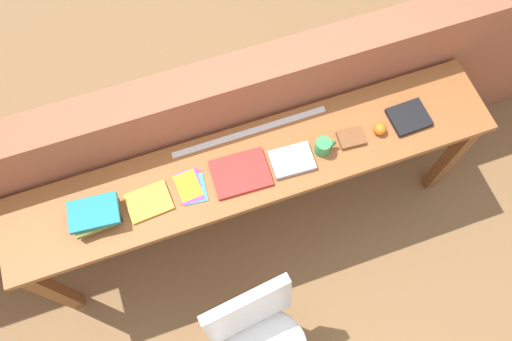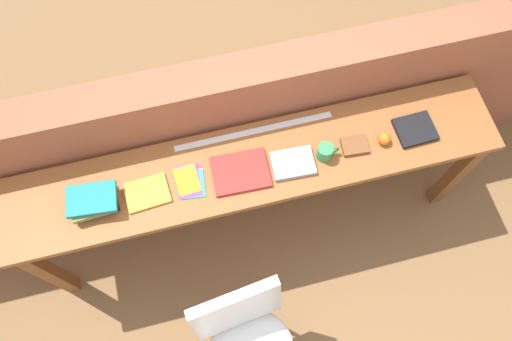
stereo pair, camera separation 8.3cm
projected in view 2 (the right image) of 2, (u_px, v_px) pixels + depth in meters
name	position (u px, v px, depth m)	size (l,w,h in m)	color
ground_plane	(266.00, 261.00, 3.16)	(40.00, 40.00, 0.00)	brown
brick_wall_back	(239.00, 130.00, 2.85)	(6.00, 0.20, 1.20)	#935138
sideboard	(254.00, 174.00, 2.59)	(2.50, 0.44, 0.88)	brown
chair_white_moulded	(246.00, 337.00, 2.48)	(0.49, 0.50, 0.89)	white
book_stack_leftmost	(94.00, 201.00, 2.33)	(0.24, 0.17, 0.09)	black
magazine_cycling	(147.00, 193.00, 2.39)	(0.21, 0.16, 0.02)	gold
pamphlet_pile_colourful	(190.00, 182.00, 2.42)	(0.14, 0.18, 0.01)	#E5334C
book_open_centre	(240.00, 172.00, 2.43)	(0.28, 0.21, 0.02)	red
book_grey_hardcover	(293.00, 163.00, 2.45)	(0.21, 0.15, 0.03)	#9E9EA3
mug	(326.00, 152.00, 2.44)	(0.11, 0.08, 0.09)	#338C4C
leather_journal_brown	(355.00, 146.00, 2.49)	(0.13, 0.10, 0.02)	brown
sports_ball_small	(384.00, 139.00, 2.48)	(0.06, 0.06, 0.06)	orange
book_repair_rightmost	(415.00, 130.00, 2.52)	(0.19, 0.17, 0.03)	black
ruler_metal_back_edge	(254.00, 131.00, 2.53)	(0.82, 0.03, 0.00)	silver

